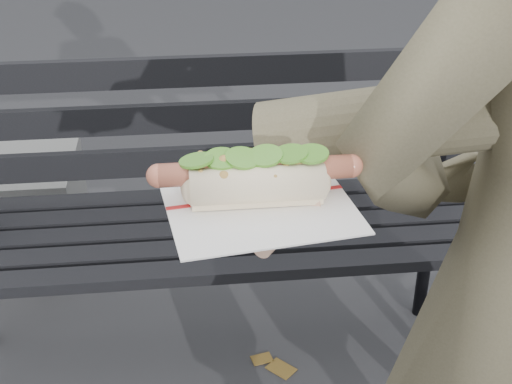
# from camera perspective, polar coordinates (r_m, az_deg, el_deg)

# --- Properties ---
(park_bench) EXTENTS (1.50, 0.44, 0.88)m
(park_bench) POSITION_cam_1_polar(r_m,az_deg,el_deg) (1.90, -4.42, -0.55)
(park_bench) COLOR black
(park_bench) RESTS_ON ground
(held_hotdog) EXTENTS (0.63, 0.30, 0.20)m
(held_hotdog) POSITION_cam_1_polar(r_m,az_deg,el_deg) (0.82, 13.10, 4.66)
(held_hotdog) COLOR brown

